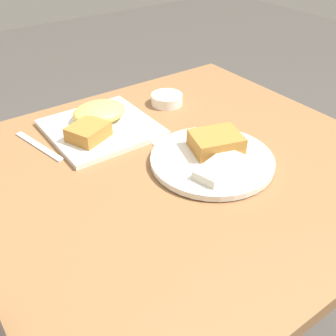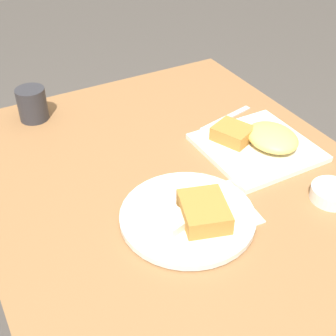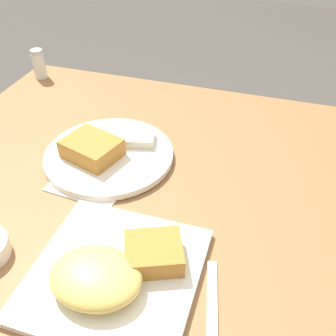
{
  "view_description": "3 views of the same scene",
  "coord_description": "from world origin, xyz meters",
  "px_view_note": "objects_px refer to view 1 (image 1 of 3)",
  "views": [
    {
      "loc": [
        0.39,
        0.59,
        1.26
      ],
      "look_at": [
        -0.01,
        0.03,
        0.76
      ],
      "focal_mm": 42.0,
      "sensor_mm": 36.0,
      "label": 1
    },
    {
      "loc": [
        -0.73,
        0.43,
        1.42
      ],
      "look_at": [
        0.01,
        0.02,
        0.78
      ],
      "focal_mm": 50.0,
      "sensor_mm": 36.0,
      "label": 2
    },
    {
      "loc": [
        0.21,
        -0.57,
        1.27
      ],
      "look_at": [
        0.03,
        -0.01,
        0.79
      ],
      "focal_mm": 42.0,
      "sensor_mm": 36.0,
      "label": 3
    }
  ],
  "objects_px": {
    "plate_oval_far": "(214,156)",
    "butter_knife": "(39,146)",
    "sauce_ramekin": "(167,99)",
    "plate_square_near": "(99,122)"
  },
  "relations": [
    {
      "from": "plate_oval_far",
      "to": "butter_knife",
      "type": "height_order",
      "value": "plate_oval_far"
    },
    {
      "from": "plate_square_near",
      "to": "plate_oval_far",
      "type": "bearing_deg",
      "value": 115.94
    },
    {
      "from": "plate_square_near",
      "to": "sauce_ramekin",
      "type": "bearing_deg",
      "value": -175.14
    },
    {
      "from": "plate_square_near",
      "to": "butter_knife",
      "type": "height_order",
      "value": "plate_square_near"
    },
    {
      "from": "sauce_ramekin",
      "to": "butter_knife",
      "type": "xyz_separation_m",
      "value": [
        0.39,
        0.01,
        -0.01
      ]
    },
    {
      "from": "plate_oval_far",
      "to": "butter_knife",
      "type": "bearing_deg",
      "value": -44.69
    },
    {
      "from": "plate_square_near",
      "to": "plate_oval_far",
      "type": "height_order",
      "value": "plate_square_near"
    },
    {
      "from": "plate_oval_far",
      "to": "sauce_ramekin",
      "type": "bearing_deg",
      "value": -105.94
    },
    {
      "from": "sauce_ramekin",
      "to": "plate_square_near",
      "type": "bearing_deg",
      "value": 4.86
    },
    {
      "from": "sauce_ramekin",
      "to": "butter_knife",
      "type": "height_order",
      "value": "sauce_ramekin"
    }
  ]
}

